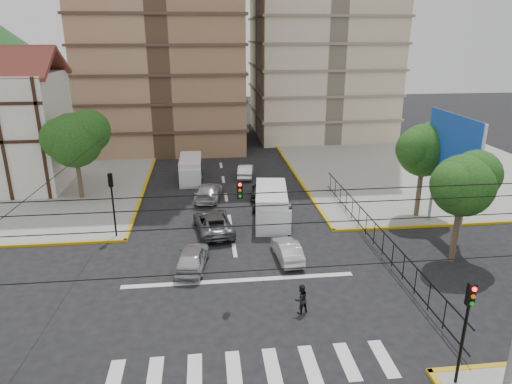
{
  "coord_description": "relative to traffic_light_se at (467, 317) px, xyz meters",
  "views": [
    {
      "loc": [
        -1.65,
        -21.26,
        13.08
      ],
      "look_at": [
        1.35,
        4.66,
        4.0
      ],
      "focal_mm": 32.0,
      "sensor_mm": 36.0,
      "label": 1
    }
  ],
  "objects": [
    {
      "name": "car_white_rear_right",
      "position": [
        -5.6,
        28.35,
        -2.47
      ],
      "size": [
        1.95,
        4.05,
        1.28
      ],
      "primitive_type": "imported",
      "rotation": [
        0.0,
        0.0,
        2.98
      ],
      "color": "silver",
      "rests_on": "ground"
    },
    {
      "name": "car_silver_rear_left",
      "position": [
        -9.25,
        22.56,
        -2.44
      ],
      "size": [
        2.61,
        4.9,
        1.35
      ],
      "primitive_type": "imported",
      "rotation": [
        0.0,
        0.0,
        2.98
      ],
      "color": "#B9B9BE",
      "rests_on": "ground"
    },
    {
      "name": "park_fence",
      "position": [
        1.2,
        12.3,
        -3.11
      ],
      "size": [
        0.1,
        22.5,
        1.66
      ],
      "primitive_type": null,
      "color": "black",
      "rests_on": "ground"
    },
    {
      "name": "tree_park_a",
      "position": [
        5.28,
        9.81,
        1.9
      ],
      "size": [
        4.41,
        3.6,
        6.83
      ],
      "color": "#473828",
      "rests_on": "ground"
    },
    {
      "name": "van_right_lane",
      "position": [
        -4.79,
        16.87,
        -1.89
      ],
      "size": [
        2.86,
        5.82,
        2.51
      ],
      "rotation": [
        0.0,
        0.0,
        -0.13
      ],
      "color": "silver",
      "rests_on": "ground"
    },
    {
      "name": "van_left_lane",
      "position": [
        -10.81,
        27.55,
        -2.02
      ],
      "size": [
        2.11,
        5.0,
        2.25
      ],
      "rotation": [
        0.0,
        0.0,
        -0.01
      ],
      "color": "silver",
      "rests_on": "ground"
    },
    {
      "name": "ground",
      "position": [
        -7.8,
        7.8,
        -3.11
      ],
      "size": [
        160.0,
        160.0,
        0.0
      ],
      "primitive_type": "plane",
      "color": "black",
      "rests_on": "ground"
    },
    {
      "name": "pedestrian_crosswalk",
      "position": [
        -5.03,
        5.55,
        -2.35
      ],
      "size": [
        0.92,
        0.85,
        1.53
      ],
      "primitive_type": "imported",
      "rotation": [
        0.0,
        0.0,
        3.59
      ],
      "color": "black",
      "rests_on": "ground"
    },
    {
      "name": "car_silver_front_left",
      "position": [
        -10.41,
        10.78,
        -2.42
      ],
      "size": [
        2.2,
        4.23,
        1.38
      ],
      "primitive_type": "imported",
      "rotation": [
        0.0,
        0.0,
        2.99
      ],
      "color": "#BABABF",
      "rests_on": "ground"
    },
    {
      "name": "tree_tudor",
      "position": [
        -19.7,
        23.81,
        2.11
      ],
      "size": [
        5.39,
        4.4,
        7.43
      ],
      "color": "#473828",
      "rests_on": "ground"
    },
    {
      "name": "sidewalk_ne",
      "position": [
        12.2,
        27.8,
        -3.04
      ],
      "size": [
        26.0,
        26.0,
        0.15
      ],
      "primitive_type": "cube",
      "color": "gray",
      "rests_on": "ground"
    },
    {
      "name": "billboard",
      "position": [
        6.65,
        13.8,
        2.89
      ],
      "size": [
        0.36,
        6.2,
        8.1
      ],
      "color": "slate",
      "rests_on": "ground"
    },
    {
      "name": "crosswalk_stripes",
      "position": [
        -7.8,
        1.8,
        -3.11
      ],
      "size": [
        12.0,
        2.4,
        0.01
      ],
      "primitive_type": "cube",
      "color": "silver",
      "rests_on": "ground"
    },
    {
      "name": "traffic_light_se",
      "position": [
        0.0,
        0.0,
        0.0
      ],
      "size": [
        0.28,
        0.22,
        4.4
      ],
      "color": "black",
      "rests_on": "ground"
    },
    {
      "name": "car_grey_mid_left",
      "position": [
        -9.05,
        15.83,
        -2.41
      ],
      "size": [
        3.0,
        5.34,
        1.41
      ],
      "primitive_type": "imported",
      "rotation": [
        0.0,
        0.0,
        3.28
      ],
      "color": "#5A5D62",
      "rests_on": "ground"
    },
    {
      "name": "car_darkgrey_mid_right",
      "position": [
        -4.93,
        22.38,
        -2.47
      ],
      "size": [
        2.09,
        3.97,
        1.29
      ],
      "primitive_type": "imported",
      "rotation": [
        0.0,
        0.0,
        2.98
      ],
      "color": "black",
      "rests_on": "ground"
    },
    {
      "name": "tree_park_c",
      "position": [
        6.29,
        16.81,
        2.22
      ],
      "size": [
        4.65,
        3.8,
        7.25
      ],
      "color": "#473828",
      "rests_on": "ground"
    },
    {
      "name": "tudor_building",
      "position": [
        -26.8,
        27.8,
        2.14
      ],
      "size": [
        10.8,
        8.05,
        12.23
      ],
      "color": "silver",
      "rests_on": "ground"
    },
    {
      "name": "sidewalk_nw",
      "position": [
        -27.8,
        27.8,
        -3.04
      ],
      "size": [
        26.0,
        26.0,
        0.15
      ],
      "primitive_type": "cube",
      "color": "gray",
      "rests_on": "ground"
    },
    {
      "name": "traffic_light_nw",
      "position": [
        -15.6,
        15.6,
        0.0
      ],
      "size": [
        0.28,
        0.22,
        4.4
      ],
      "color": "black",
      "rests_on": "ground"
    },
    {
      "name": "traffic_light_hanging",
      "position": [
        -7.8,
        5.76,
        2.79
      ],
      "size": [
        18.0,
        9.12,
        0.92
      ],
      "color": "black",
      "rests_on": "ground"
    },
    {
      "name": "car_white_front_right",
      "position": [
        -4.68,
        11.2,
        -2.5
      ],
      "size": [
        1.56,
        3.78,
        1.22
      ],
      "primitive_type": "imported",
      "rotation": [
        0.0,
        0.0,
        3.22
      ],
      "color": "silver",
      "rests_on": "ground"
    },
    {
      "name": "stop_line",
      "position": [
        -7.8,
        9.0,
        -3.11
      ],
      "size": [
        13.0,
        0.4,
        0.01
      ],
      "primitive_type": "cube",
      "color": "silver",
      "rests_on": "ground"
    }
  ]
}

